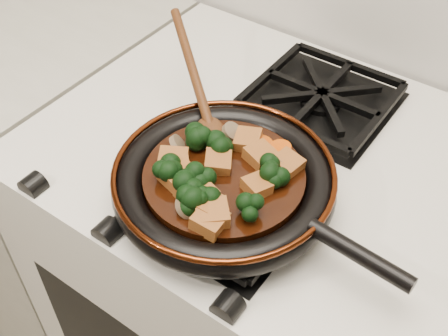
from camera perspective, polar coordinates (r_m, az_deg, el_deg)
The scene contains 38 objects.
stove at distance 1.24m, azimuth 4.05°, elevation -13.43°, with size 0.76×0.60×0.90m, color beige.
burner_grate_front at distance 0.80m, azimuth 0.31°, elevation -3.00°, with size 0.23×0.23×0.03m, color black, non-canonical shape.
burner_grate_back at distance 0.98m, azimuth 9.86°, elevation 7.02°, with size 0.23×0.23×0.03m, color black, non-canonical shape.
skillet at distance 0.78m, azimuth 0.14°, elevation -1.43°, with size 0.44×0.31×0.05m.
braising_sauce at distance 0.77m, azimuth -0.00°, elevation -1.10°, with size 0.22×0.22×0.02m, color black.
tofu_cube_0 at distance 0.78m, azimuth -5.19°, elevation 0.66°, with size 0.04×0.04×0.02m, color brown.
tofu_cube_1 at distance 0.74m, azimuth 3.33°, elevation -1.91°, with size 0.03×0.03×0.02m, color brown.
tofu_cube_2 at distance 0.76m, azimuth -4.81°, elevation -0.23°, with size 0.04×0.04×0.02m, color brown.
tofu_cube_3 at distance 0.77m, azimuth 6.46°, elevation 0.39°, with size 0.04×0.03×0.02m, color brown.
tofu_cube_4 at distance 0.71m, azimuth -1.23°, elevation -4.72°, with size 0.04×0.04×0.02m, color brown.
tofu_cube_5 at distance 0.72m, azimuth -2.39°, elevation -3.49°, with size 0.04×0.04×0.02m, color brown.
tofu_cube_6 at distance 0.76m, azimuth -4.65°, elevation -0.79°, with size 0.04×0.04×0.02m, color brown.
tofu_cube_7 at distance 0.80m, azimuth 2.44°, elevation 2.78°, with size 0.04×0.04×0.02m, color brown.
tofu_cube_8 at distance 0.77m, azimuth -0.63°, elevation 0.52°, with size 0.04×0.04×0.02m, color brown.
tofu_cube_9 at distance 0.70m, azimuth -1.47°, elevation -5.42°, with size 0.04×0.04×0.02m, color brown.
tofu_cube_10 at distance 0.73m, azimuth -2.82°, elevation -2.64°, with size 0.04×0.05×0.02m, color brown.
tofu_cube_11 at distance 0.78m, azimuth 3.75°, elevation 1.24°, with size 0.04×0.04×0.02m, color brown.
broccoli_floret_0 at distance 0.76m, azimuth 5.09°, elevation -0.60°, with size 0.06×0.06×0.05m, color black, non-canonical shape.
broccoli_floret_1 at distance 0.73m, azimuth -2.62°, elevation -3.08°, with size 0.06×0.06×0.05m, color black, non-canonical shape.
broccoli_floret_2 at distance 0.74m, azimuth -2.57°, elevation -1.32°, with size 0.06×0.06×0.05m, color black, non-canonical shape.
broccoli_floret_3 at distance 0.73m, azimuth -3.84°, elevation -3.09°, with size 0.06×0.06×0.05m, color black, non-canonical shape.
broccoli_floret_4 at distance 0.76m, azimuth -5.29°, elevation -0.37°, with size 0.06×0.06×0.05m, color black, non-canonical shape.
broccoli_floret_5 at distance 0.79m, azimuth -0.88°, elevation 1.69°, with size 0.06×0.06×0.05m, color black, non-canonical shape.
broccoli_floret_6 at distance 0.70m, azimuth 2.86°, elevation -4.59°, with size 0.05×0.05×0.06m, color black, non-canonical shape.
broccoli_floret_7 at distance 0.80m, azimuth -2.29°, elevation 2.85°, with size 0.06×0.06×0.06m, color black, non-canonical shape.
broccoli_floret_8 at distance 0.72m, azimuth -2.83°, elevation -2.98°, with size 0.06×0.06×0.05m, color black, non-canonical shape.
carrot_coin_0 at distance 0.75m, azimuth -3.55°, elevation -1.49°, with size 0.03×0.03×0.01m, color #C24505.
carrot_coin_1 at distance 0.80m, azimuth 5.75°, elevation 2.03°, with size 0.03×0.03×0.01m, color #C24505.
carrot_coin_2 at distance 0.81m, azimuth 4.04°, elevation 2.61°, with size 0.03×0.03×0.01m, color #C24505.
carrot_coin_3 at distance 0.72m, azimuth -0.51°, elevation -4.40°, with size 0.03×0.03×0.01m, color #C24505.
carrot_coin_4 at distance 0.79m, azimuth 3.66°, elevation 1.18°, with size 0.03×0.03×0.01m, color #C24505.
carrot_coin_5 at distance 0.76m, azimuth -4.56°, elevation -0.67°, with size 0.03×0.03×0.01m, color #C24505.
mushroom_slice_0 at distance 0.72m, azimuth -3.68°, elevation -3.90°, with size 0.04×0.04×0.01m, color brown.
mushroom_slice_1 at distance 0.78m, azimuth 5.77°, elevation 0.63°, with size 0.03×0.03×0.01m, color brown.
mushroom_slice_2 at distance 0.82m, azimuth 0.80°, elevation 3.71°, with size 0.03×0.03×0.01m, color brown.
mushroom_slice_3 at distance 0.72m, azimuth -3.55°, elevation -3.97°, with size 0.03×0.03×0.01m, color brown.
mushroom_slice_4 at distance 0.80m, azimuth -4.58°, elevation 2.23°, with size 0.04×0.04×0.01m, color brown.
wooden_spoon at distance 0.86m, azimuth -2.50°, elevation 7.65°, with size 0.13×0.11×0.24m.
Camera 1 is at (0.31, 1.11, 1.51)m, focal length 45.00 mm.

